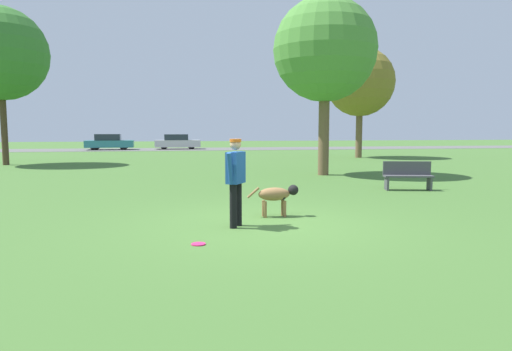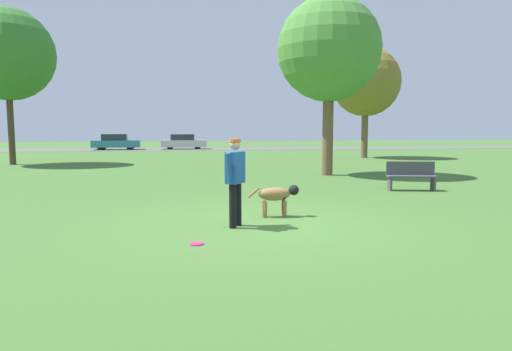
{
  "view_description": "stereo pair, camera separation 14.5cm",
  "coord_description": "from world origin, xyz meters",
  "px_view_note": "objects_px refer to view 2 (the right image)",
  "views": [
    {
      "loc": [
        -1.6,
        -8.31,
        1.79
      ],
      "look_at": [
        -0.07,
        0.31,
        0.9
      ],
      "focal_mm": 32.0,
      "sensor_mm": 36.0,
      "label": 1
    },
    {
      "loc": [
        -1.45,
        -8.33,
        1.79
      ],
      "look_at": [
        -0.07,
        0.31,
        0.9
      ],
      "focal_mm": 32.0,
      "sensor_mm": 36.0,
      "label": 2
    }
  ],
  "objects_px": {
    "tree_far_right": "(366,82)",
    "tree_near_right": "(329,50)",
    "frisbee": "(197,244)",
    "person": "(235,175)",
    "park_bench": "(411,175)",
    "parked_car_teal": "(116,142)",
    "tree_far_left": "(7,54)",
    "parked_car_silver": "(184,142)",
    "dog": "(278,195)"
  },
  "relations": [
    {
      "from": "tree_far_right",
      "to": "tree_near_right",
      "type": "distance_m",
      "value": 11.55
    },
    {
      "from": "frisbee",
      "to": "person",
      "type": "bearing_deg",
      "value": 57.89
    },
    {
      "from": "park_bench",
      "to": "parked_car_teal",
      "type": "bearing_deg",
      "value": 126.21
    },
    {
      "from": "person",
      "to": "tree_near_right",
      "type": "height_order",
      "value": "tree_near_right"
    },
    {
      "from": "tree_far_left",
      "to": "parked_car_silver",
      "type": "xyz_separation_m",
      "value": [
        8.58,
        16.74,
        -4.82
      ]
    },
    {
      "from": "tree_far_left",
      "to": "parked_car_teal",
      "type": "xyz_separation_m",
      "value": [
        2.77,
        16.41,
        -4.8
      ]
    },
    {
      "from": "tree_far_left",
      "to": "park_bench",
      "type": "xyz_separation_m",
      "value": [
        15.11,
        -12.24,
        -5.01
      ]
    },
    {
      "from": "person",
      "to": "parked_car_silver",
      "type": "height_order",
      "value": "person"
    },
    {
      "from": "person",
      "to": "dog",
      "type": "relative_size",
      "value": 1.5
    },
    {
      "from": "person",
      "to": "tree_far_right",
      "type": "height_order",
      "value": "tree_far_right"
    },
    {
      "from": "parked_car_silver",
      "to": "park_bench",
      "type": "xyz_separation_m",
      "value": [
        6.53,
        -28.98,
        -0.2
      ]
    },
    {
      "from": "tree_near_right",
      "to": "parked_car_silver",
      "type": "distance_m",
      "value": 25.25
    },
    {
      "from": "frisbee",
      "to": "tree_far_right",
      "type": "distance_m",
      "value": 23.43
    },
    {
      "from": "tree_far_right",
      "to": "park_bench",
      "type": "distance_m",
      "value": 16.03
    },
    {
      "from": "person",
      "to": "dog",
      "type": "bearing_deg",
      "value": -17.45
    },
    {
      "from": "parked_car_teal",
      "to": "parked_car_silver",
      "type": "height_order",
      "value": "parked_car_teal"
    },
    {
      "from": "tree_far_left",
      "to": "parked_car_silver",
      "type": "distance_m",
      "value": 19.42
    },
    {
      "from": "parked_car_teal",
      "to": "park_bench",
      "type": "height_order",
      "value": "parked_car_teal"
    },
    {
      "from": "person",
      "to": "park_bench",
      "type": "height_order",
      "value": "person"
    },
    {
      "from": "tree_far_left",
      "to": "parked_car_teal",
      "type": "bearing_deg",
      "value": 80.42
    },
    {
      "from": "parked_car_silver",
      "to": "parked_car_teal",
      "type": "bearing_deg",
      "value": -175.7
    },
    {
      "from": "tree_far_left",
      "to": "tree_near_right",
      "type": "bearing_deg",
      "value": -28.23
    },
    {
      "from": "dog",
      "to": "park_bench",
      "type": "relative_size",
      "value": 0.74
    },
    {
      "from": "parked_car_teal",
      "to": "park_bench",
      "type": "distance_m",
      "value": 31.19
    },
    {
      "from": "person",
      "to": "park_bench",
      "type": "relative_size",
      "value": 1.11
    },
    {
      "from": "tree_far_right",
      "to": "park_bench",
      "type": "bearing_deg",
      "value": -107.44
    },
    {
      "from": "tree_near_right",
      "to": "parked_car_teal",
      "type": "xyz_separation_m",
      "value": [
        -11.31,
        23.96,
        -4.12
      ]
    },
    {
      "from": "person",
      "to": "tree_near_right",
      "type": "bearing_deg",
      "value": 3.84
    },
    {
      "from": "park_bench",
      "to": "tree_far_right",
      "type": "bearing_deg",
      "value": 85.46
    },
    {
      "from": "frisbee",
      "to": "parked_car_teal",
      "type": "distance_m",
      "value": 34.55
    },
    {
      "from": "person",
      "to": "tree_far_left",
      "type": "xyz_separation_m",
      "value": [
        -9.44,
        16.43,
        4.51
      ]
    },
    {
      "from": "tree_far_left",
      "to": "parked_car_teal",
      "type": "height_order",
      "value": "tree_far_left"
    },
    {
      "from": "frisbee",
      "to": "tree_near_right",
      "type": "relative_size",
      "value": 0.03
    },
    {
      "from": "parked_car_silver",
      "to": "person",
      "type": "bearing_deg",
      "value": -87.51
    },
    {
      "from": "parked_car_silver",
      "to": "park_bench",
      "type": "bearing_deg",
      "value": -76.3
    },
    {
      "from": "tree_far_left",
      "to": "park_bench",
      "type": "distance_m",
      "value": 20.08
    },
    {
      "from": "frisbee",
      "to": "tree_far_left",
      "type": "height_order",
      "value": "tree_far_left"
    },
    {
      "from": "parked_car_silver",
      "to": "park_bench",
      "type": "height_order",
      "value": "parked_car_silver"
    },
    {
      "from": "frisbee",
      "to": "tree_far_left",
      "type": "distance_m",
      "value": 20.39
    },
    {
      "from": "tree_near_right",
      "to": "tree_far_left",
      "type": "relative_size",
      "value": 0.88
    },
    {
      "from": "frisbee",
      "to": "tree_near_right",
      "type": "xyz_separation_m",
      "value": [
        5.38,
        10.06,
        4.78
      ]
    },
    {
      "from": "person",
      "to": "tree_far_right",
      "type": "bearing_deg",
      "value": 2.85
    },
    {
      "from": "tree_near_right",
      "to": "park_bench",
      "type": "bearing_deg",
      "value": -77.51
    },
    {
      "from": "frisbee",
      "to": "parked_car_silver",
      "type": "xyz_separation_m",
      "value": [
        -0.12,
        34.36,
        0.64
      ]
    },
    {
      "from": "parked_car_teal",
      "to": "parked_car_silver",
      "type": "distance_m",
      "value": 5.82
    },
    {
      "from": "dog",
      "to": "tree_near_right",
      "type": "height_order",
      "value": "tree_near_right"
    },
    {
      "from": "dog",
      "to": "tree_far_left",
      "type": "height_order",
      "value": "tree_far_left"
    },
    {
      "from": "frisbee",
      "to": "tree_far_right",
      "type": "height_order",
      "value": "tree_far_right"
    },
    {
      "from": "person",
      "to": "parked_car_teal",
      "type": "xyz_separation_m",
      "value": [
        -6.68,
        32.84,
        -0.29
      ]
    },
    {
      "from": "person",
      "to": "tree_near_right",
      "type": "xyz_separation_m",
      "value": [
        4.63,
        8.87,
        3.83
      ]
    }
  ]
}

